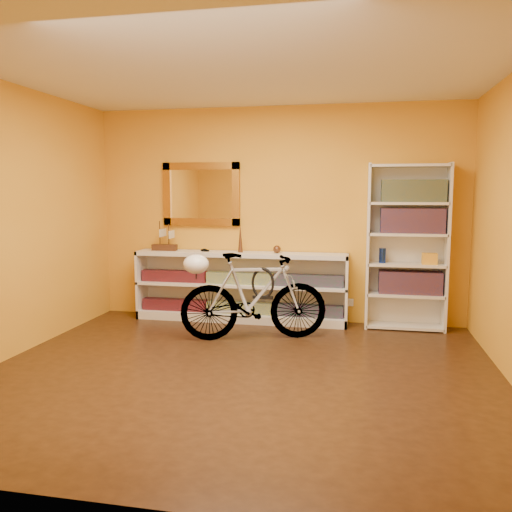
% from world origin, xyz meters
% --- Properties ---
extents(floor, '(4.50, 4.00, 0.01)m').
position_xyz_m(floor, '(0.00, 0.00, -0.01)').
color(floor, black).
rests_on(floor, ground).
extents(ceiling, '(4.50, 4.00, 0.01)m').
position_xyz_m(ceiling, '(0.00, 0.00, 2.60)').
color(ceiling, silver).
rests_on(ceiling, ground).
extents(back_wall, '(4.50, 0.01, 2.60)m').
position_xyz_m(back_wall, '(0.00, 2.00, 1.30)').
color(back_wall, orange).
rests_on(back_wall, ground).
extents(left_wall, '(0.01, 4.00, 2.60)m').
position_xyz_m(left_wall, '(-2.25, 0.00, 1.30)').
color(left_wall, orange).
rests_on(left_wall, ground).
extents(gilt_mirror, '(0.98, 0.06, 0.78)m').
position_xyz_m(gilt_mirror, '(-0.95, 1.97, 1.55)').
color(gilt_mirror, '#92601A').
rests_on(gilt_mirror, back_wall).
extents(wall_socket, '(0.09, 0.02, 0.09)m').
position_xyz_m(wall_socket, '(0.90, 1.99, 0.25)').
color(wall_socket, silver).
rests_on(wall_socket, back_wall).
extents(console_unit, '(2.60, 0.35, 0.85)m').
position_xyz_m(console_unit, '(-0.42, 1.81, 0.42)').
color(console_unit, silver).
rests_on(console_unit, floor).
extents(cd_row_lower, '(2.50, 0.13, 0.14)m').
position_xyz_m(cd_row_lower, '(-0.42, 1.79, 0.17)').
color(cd_row_lower, black).
rests_on(cd_row_lower, console_unit).
extents(cd_row_upper, '(2.50, 0.13, 0.14)m').
position_xyz_m(cd_row_upper, '(-0.42, 1.79, 0.54)').
color(cd_row_upper, navy).
rests_on(cd_row_upper, console_unit).
extents(model_ship, '(0.31, 0.12, 0.37)m').
position_xyz_m(model_ship, '(-1.39, 1.81, 1.03)').
color(model_ship, '#381D0F').
rests_on(model_ship, console_unit).
extents(toy_car, '(0.00, 0.00, 0.00)m').
position_xyz_m(toy_car, '(-0.86, 1.81, 0.85)').
color(toy_car, black).
rests_on(toy_car, console_unit).
extents(bronze_ornament, '(0.06, 0.06, 0.35)m').
position_xyz_m(bronze_ornament, '(-0.42, 1.81, 1.02)').
color(bronze_ornament, '#54311C').
rests_on(bronze_ornament, console_unit).
extents(decorative_orb, '(0.09, 0.09, 0.09)m').
position_xyz_m(decorative_orb, '(0.03, 1.81, 0.90)').
color(decorative_orb, '#54311C').
rests_on(decorative_orb, console_unit).
extents(bookcase, '(0.90, 0.30, 1.90)m').
position_xyz_m(bookcase, '(1.53, 1.84, 0.95)').
color(bookcase, silver).
rests_on(bookcase, floor).
extents(book_row_a, '(0.70, 0.22, 0.26)m').
position_xyz_m(book_row_a, '(1.58, 1.84, 0.55)').
color(book_row_a, maroon).
rests_on(book_row_a, bookcase).
extents(book_row_b, '(0.70, 0.22, 0.28)m').
position_xyz_m(book_row_b, '(1.58, 1.84, 1.25)').
color(book_row_b, maroon).
rests_on(book_row_b, bookcase).
extents(book_row_c, '(0.70, 0.22, 0.25)m').
position_xyz_m(book_row_c, '(1.58, 1.84, 1.59)').
color(book_row_c, '#174353').
rests_on(book_row_c, bookcase).
extents(travel_mug, '(0.08, 0.08, 0.17)m').
position_xyz_m(travel_mug, '(1.26, 1.82, 0.85)').
color(travel_mug, navy).
rests_on(travel_mug, bookcase).
extents(red_tin, '(0.15, 0.15, 0.17)m').
position_xyz_m(red_tin, '(1.33, 1.87, 1.55)').
color(red_tin, maroon).
rests_on(red_tin, bookcase).
extents(yellow_bag, '(0.16, 0.11, 0.13)m').
position_xyz_m(yellow_bag, '(1.78, 1.80, 0.83)').
color(yellow_bag, gold).
rests_on(yellow_bag, bookcase).
extents(bicycle, '(0.87, 1.65, 0.94)m').
position_xyz_m(bicycle, '(-0.09, 1.05, 0.47)').
color(bicycle, silver).
rests_on(bicycle, floor).
extents(helmet, '(0.27, 0.26, 0.20)m').
position_xyz_m(helmet, '(-0.68, 0.87, 0.83)').
color(helmet, white).
rests_on(helmet, bicycle).
extents(u_lock, '(0.25, 0.03, 0.25)m').
position_xyz_m(u_lock, '(-0.00, 1.08, 0.61)').
color(u_lock, black).
rests_on(u_lock, bicycle).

